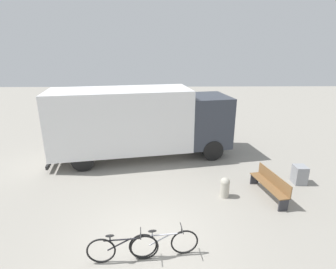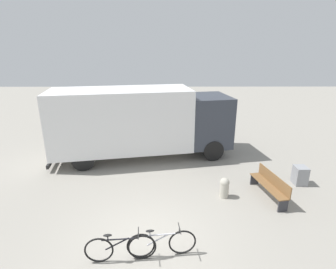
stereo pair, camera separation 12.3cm
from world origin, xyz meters
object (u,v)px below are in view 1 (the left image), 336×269
object	(u,v)px
bicycle_near	(123,248)
bicycle_middle	(164,243)
utility_box	(299,175)
bollard_near_bench	(225,187)
delivery_truck	(139,120)
park_bench	(271,184)

from	to	relation	value
bicycle_near	bicycle_middle	bearing A→B (deg)	3.85
bicycle_near	utility_box	distance (m)	7.47
bollard_near_bench	delivery_truck	bearing A→B (deg)	131.64
park_bench	bollard_near_bench	distance (m)	1.64
bicycle_near	delivery_truck	bearing A→B (deg)	85.83
bicycle_near	bollard_near_bench	size ratio (longest dim) A/B	2.40
bicycle_middle	bollard_near_bench	xyz separation A→B (m)	(2.19, 2.79, 0.02)
delivery_truck	bollard_near_bench	size ratio (longest dim) A/B	11.72
bicycle_middle	utility_box	bearing A→B (deg)	28.41
bicycle_middle	utility_box	distance (m)	6.53
park_bench	bicycle_near	xyz separation A→B (m)	(-4.85, -2.97, -0.11)
delivery_truck	park_bench	distance (m)	6.35
bicycle_near	bollard_near_bench	distance (m)	4.36
bollard_near_bench	utility_box	world-z (taller)	bollard_near_bench
delivery_truck	bicycle_middle	xyz separation A→B (m)	(1.13, -6.53, -1.46)
delivery_truck	park_bench	bearing A→B (deg)	-46.93
delivery_truck	park_bench	world-z (taller)	delivery_truck
park_bench	utility_box	distance (m)	1.79
delivery_truck	bicycle_middle	size ratio (longest dim) A/B	4.90
bollard_near_bench	bicycle_middle	bearing A→B (deg)	-128.14
utility_box	bicycle_near	bearing A→B (deg)	-148.63
delivery_truck	bollard_near_bench	xyz separation A→B (m)	(3.32, -3.74, -1.44)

